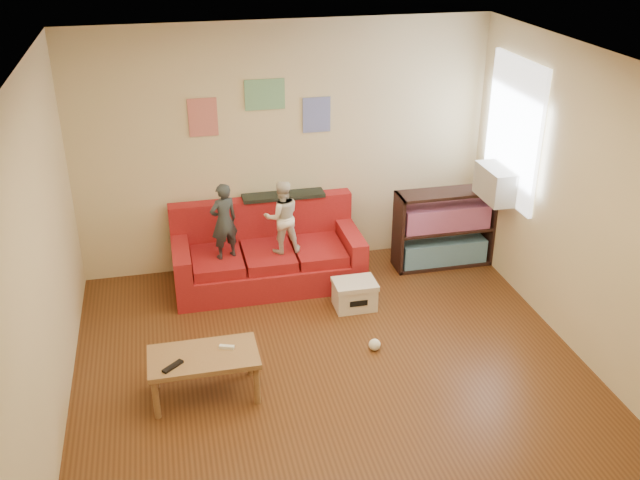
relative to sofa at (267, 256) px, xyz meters
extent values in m
cube|color=brown|center=(0.30, -2.07, -0.30)|extent=(4.50, 5.00, 0.01)
cube|color=white|center=(0.30, -2.07, 2.41)|extent=(4.50, 5.00, 0.01)
cube|color=beige|center=(0.30, 0.44, 1.06)|extent=(4.50, 0.01, 2.70)
cube|color=beige|center=(-1.96, -2.07, 1.06)|extent=(0.01, 5.00, 2.70)
cube|color=beige|center=(2.55, -2.07, 1.06)|extent=(0.01, 5.00, 2.70)
cube|color=#A41B1D|center=(0.00, -0.07, -0.15)|extent=(2.00, 0.90, 0.30)
cube|color=#A41B1D|center=(0.00, 0.29, 0.28)|extent=(2.00, 0.18, 0.55)
cube|color=#A41B1D|center=(-0.91, -0.07, 0.13)|extent=(0.18, 0.90, 0.25)
cube|color=#A41B1D|center=(0.91, -0.07, 0.13)|extent=(0.18, 0.90, 0.25)
cube|color=maroon|center=(-0.55, -0.14, 0.06)|extent=(0.52, 0.68, 0.12)
cube|color=maroon|center=(0.00, -0.14, 0.06)|extent=(0.52, 0.68, 0.12)
cube|color=maroon|center=(0.54, -0.14, 0.06)|extent=(0.52, 0.68, 0.12)
cube|color=black|center=(0.25, 0.29, 0.56)|extent=(0.90, 0.22, 0.04)
imported|color=#2B3236|center=(-0.45, -0.17, 0.53)|extent=(0.35, 0.29, 0.81)
imported|color=silver|center=(0.15, -0.17, 0.52)|extent=(0.40, 0.32, 0.79)
cube|color=#9C7144|center=(-0.83, -1.87, 0.09)|extent=(0.90, 0.50, 0.05)
cylinder|color=#9C7144|center=(-1.23, -2.07, -0.11)|extent=(0.05, 0.05, 0.36)
cylinder|color=#9C7144|center=(-0.42, -2.07, -0.11)|extent=(0.05, 0.05, 0.36)
cylinder|color=#9C7144|center=(-1.23, -1.67, -0.11)|extent=(0.05, 0.05, 0.36)
cylinder|color=#9C7144|center=(-0.42, -1.67, -0.11)|extent=(0.05, 0.05, 0.36)
cube|color=black|center=(-1.08, -1.99, 0.12)|extent=(0.18, 0.16, 0.02)
cube|color=white|center=(-0.63, -1.82, 0.12)|extent=(0.13, 0.08, 0.03)
cube|color=black|center=(1.46, -0.08, 0.15)|extent=(0.03, 0.33, 0.89)
cube|color=black|center=(2.54, -0.08, 0.15)|extent=(0.03, 0.33, 0.89)
cube|color=black|center=(2.00, -0.08, -0.28)|extent=(1.11, 0.33, 0.03)
cube|color=black|center=(2.00, -0.08, 0.58)|extent=(1.11, 0.33, 0.03)
cube|color=black|center=(2.00, -0.08, 0.15)|extent=(1.04, 0.33, 0.03)
cube|color=#3F6B8C|center=(2.00, -0.08, -0.13)|extent=(0.98, 0.28, 0.27)
cube|color=#8C3F6D|center=(2.00, -0.08, 0.30)|extent=(0.98, 0.28, 0.27)
cube|color=white|center=(2.52, -0.42, 1.35)|extent=(0.04, 1.08, 1.48)
cube|color=#B7B2A3|center=(2.40, -0.42, 0.79)|extent=(0.28, 0.55, 0.35)
cube|color=#D87266|center=(-0.55, 0.42, 1.46)|extent=(0.30, 0.01, 0.40)
cube|color=#72B27F|center=(0.10, 0.42, 1.66)|extent=(0.42, 0.01, 0.32)
cube|color=#727FCC|center=(0.65, 0.42, 1.41)|extent=(0.30, 0.01, 0.38)
cube|color=#F1E4CE|center=(0.77, -0.77, -0.17)|extent=(0.41, 0.31, 0.25)
cube|color=#F1E4CE|center=(0.77, -0.77, -0.02)|extent=(0.43, 0.33, 0.05)
cube|color=black|center=(0.77, -0.93, -0.16)|extent=(0.18, 0.00, 0.06)
sphere|color=white|center=(0.75, -1.55, -0.24)|extent=(0.14, 0.14, 0.11)
camera|label=1|loc=(-0.98, -6.81, 3.51)|focal=40.00mm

